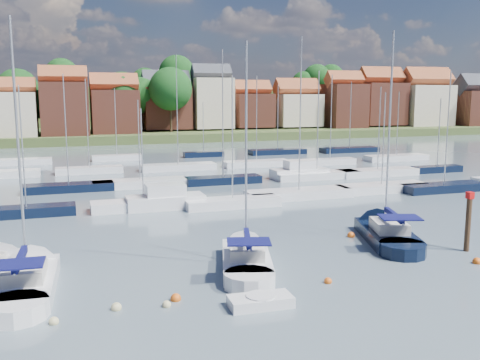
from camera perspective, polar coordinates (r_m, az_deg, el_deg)
name	(u,v)px	position (r m, az deg, el deg)	size (l,w,h in m)	color
ground	(178,174)	(69.41, -6.62, 0.61)	(260.00, 260.00, 0.00)	#4B5B66
sailboat_left	(29,276)	(32.22, -21.57, -9.49)	(3.66, 11.50, 15.42)	silver
sailboat_centre	(245,256)	(33.47, 0.58, -8.11)	(5.62, 10.95, 14.44)	silver
sailboat_navy	(381,231)	(40.75, 14.84, -5.26)	(6.33, 11.78, 15.81)	black
tender	(260,301)	(26.85, 2.20, -12.81)	(3.18, 1.56, 0.68)	silver
timber_piling	(467,237)	(38.51, 23.06, -5.59)	(0.40, 0.40, 6.23)	#4C331E
buoy_a	(54,324)	(26.49, -19.23, -14.28)	(0.46, 0.46, 0.46)	beige
buoy_b	(167,307)	(27.14, -7.83, -13.25)	(0.43, 0.43, 0.43)	beige
buoy_c	(176,300)	(27.84, -6.86, -12.63)	(0.54, 0.54, 0.54)	#D85914
buoy_d	(328,283)	(30.38, 9.35, -10.79)	(0.44, 0.44, 0.44)	#D85914
buoy_e	(351,237)	(39.95, 11.75, -5.96)	(0.55, 0.55, 0.55)	#D85914
buoy_f	(477,263)	(36.30, 23.95, -8.13)	(0.55, 0.55, 0.55)	#D85914
buoy_g	(116,310)	(27.24, -13.05, -13.32)	(0.51, 0.51, 0.51)	beige
marina_field	(202,176)	(65.09, -4.11, 0.46)	(79.62, 41.41, 15.93)	silver
far_shore_town	(120,113)	(160.81, -12.64, 6.98)	(212.46, 90.00, 22.27)	#47562B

